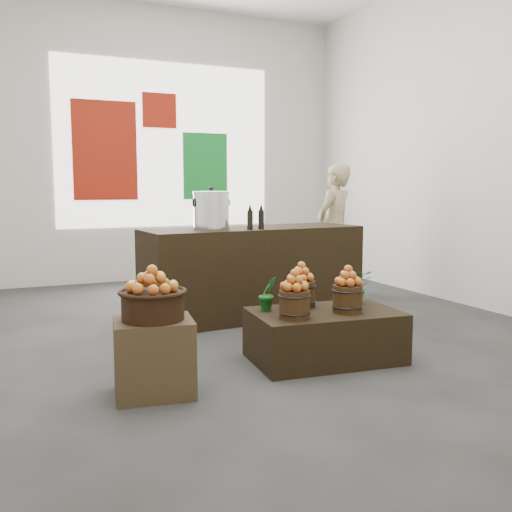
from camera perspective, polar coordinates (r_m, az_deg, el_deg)
name	(u,v)px	position (r m, az deg, el deg)	size (l,w,h in m)	color
ground	(235,334)	(5.48, -2.08, -7.80)	(7.00, 7.00, 0.00)	#3B3A38
back_wall	(146,145)	(8.66, -10.93, 10.86)	(6.00, 0.04, 4.00)	beige
back_opening	(166,145)	(8.72, -8.94, 10.88)	(3.20, 0.02, 2.40)	white
deco_red_left	(105,151)	(8.51, -14.87, 10.15)	(0.90, 0.04, 1.40)	maroon
deco_green_right	(205,166)	(8.87, -5.10, 8.93)	(0.70, 0.04, 1.00)	#137F28
deco_red_upper	(159,110)	(8.73, -9.64, 14.16)	(0.50, 0.04, 0.50)	maroon
crate	(154,357)	(3.94, -10.16, -9.94)	(0.52, 0.42, 0.52)	brown
wicker_basket	(153,306)	(3.85, -10.28, -4.92)	(0.41, 0.41, 0.19)	black
apples_in_basket	(152,279)	(3.82, -10.34, -2.27)	(0.32, 0.32, 0.17)	maroon
display_table	(325,335)	(4.67, 6.88, -7.90)	(1.17, 0.72, 0.40)	black
apple_bucket_front_left	(294,304)	(4.32, 3.86, -4.86)	(0.23, 0.23, 0.22)	#3E2511
apples_in_bucket_front_left	(295,280)	(4.29, 3.88, -2.42)	(0.17, 0.17, 0.16)	maroon
apple_bucket_front_right	(348,299)	(4.59, 9.14, -4.24)	(0.23, 0.23, 0.22)	#3E2511
apples_in_bucket_front_right	(348,276)	(4.56, 9.18, -1.94)	(0.17, 0.17, 0.16)	maroon
apple_bucket_rear	(301,294)	(4.75, 4.54, -3.79)	(0.23, 0.23, 0.22)	#3E2511
apples_in_bucket_rear	(301,272)	(4.71, 4.56, -1.57)	(0.17, 0.17, 0.16)	maroon
herb_garnish_right	(356,287)	(4.91, 9.97, -3.04)	(0.27, 0.23, 0.30)	#14611B
herb_garnish_left	(268,294)	(4.58, 1.18, -3.78)	(0.15, 0.12, 0.27)	#14611B
counter	(253,272)	(6.10, -0.29, -1.64)	(2.35, 0.75, 0.96)	black
stock_pot_left	(211,211)	(5.83, -4.49, 4.48)	(0.36, 0.36, 0.36)	silver
oil_cruets	(264,216)	(5.83, 0.79, 4.03)	(0.17, 0.06, 0.27)	black
shopper	(334,229)	(7.51, 7.83, 2.70)	(0.62, 0.40, 1.69)	#9D8A60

